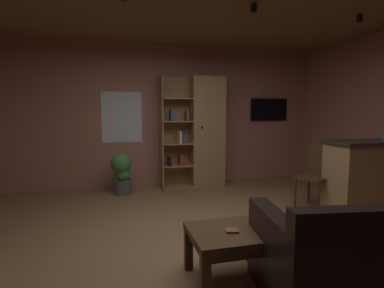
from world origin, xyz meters
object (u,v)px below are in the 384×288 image
object	(u,v)px
potted_floor_plant	(122,172)
wall_mounted_tv	(269,110)
coffee_table	(231,240)
table_book_0	(232,231)
bookshelf_cabinet	(203,133)
leather_couch	(372,261)
dining_chair	(317,172)
kitchen_bar_counter	(376,176)

from	to	relation	value
potted_floor_plant	wall_mounted_tv	xyz separation A→B (m)	(3.04, 0.48, 1.07)
coffee_table	table_book_0	xyz separation A→B (m)	(-0.00, -0.03, 0.10)
table_book_0	potted_floor_plant	bearing A→B (deg)	104.84
bookshelf_cabinet	leather_couch	distance (m)	3.85
leather_couch	wall_mounted_tv	xyz separation A→B (m)	(1.31, 3.99, 1.16)
bookshelf_cabinet	dining_chair	xyz separation A→B (m)	(1.25, -1.73, -0.50)
table_book_0	potted_floor_plant	distance (m)	3.12
table_book_0	kitchen_bar_counter	bearing A→B (deg)	23.77
table_book_0	coffee_table	bearing A→B (deg)	81.42
leather_couch	potted_floor_plant	distance (m)	3.92
bookshelf_cabinet	dining_chair	world-z (taller)	bookshelf_cabinet
potted_floor_plant	wall_mounted_tv	world-z (taller)	wall_mounted_tv
bookshelf_cabinet	potted_floor_plant	bearing A→B (deg)	-170.18
table_book_0	dining_chair	world-z (taller)	dining_chair
kitchen_bar_counter	potted_floor_plant	distance (m)	3.93
dining_chair	kitchen_bar_counter	bearing A→B (deg)	-28.59
kitchen_bar_counter	dining_chair	xyz separation A→B (m)	(-0.69, 0.37, 0.01)
wall_mounted_tv	potted_floor_plant	bearing A→B (deg)	-171.09
leather_couch	wall_mounted_tv	world-z (taller)	wall_mounted_tv
kitchen_bar_counter	table_book_0	world-z (taller)	kitchen_bar_counter
potted_floor_plant	coffee_table	bearing A→B (deg)	-74.93
dining_chair	potted_floor_plant	xyz separation A→B (m)	(-2.79, 1.46, -0.13)
leather_couch	table_book_0	bearing A→B (deg)	151.54
leather_couch	potted_floor_plant	size ratio (longest dim) A/B	2.37
potted_floor_plant	wall_mounted_tv	size ratio (longest dim) A/B	0.89
leather_couch	coffee_table	distance (m)	1.06
bookshelf_cabinet	coffee_table	world-z (taller)	bookshelf_cabinet
leather_couch	table_book_0	xyz separation A→B (m)	(-0.92, 0.50, 0.14)
kitchen_bar_counter	potted_floor_plant	size ratio (longest dim) A/B	2.01
bookshelf_cabinet	wall_mounted_tv	bearing A→B (deg)	7.98
kitchen_bar_counter	coffee_table	xyz separation A→B (m)	(-2.67, -1.15, -0.17)
leather_couch	coffee_table	xyz separation A→B (m)	(-0.92, 0.53, 0.04)
coffee_table	dining_chair	size ratio (longest dim) A/B	0.75
kitchen_bar_counter	potted_floor_plant	xyz separation A→B (m)	(-3.47, 1.84, -0.12)
coffee_table	wall_mounted_tv	bearing A→B (deg)	57.18
bookshelf_cabinet	kitchen_bar_counter	bearing A→B (deg)	-47.27
kitchen_bar_counter	table_book_0	bearing A→B (deg)	-156.23
bookshelf_cabinet	coffee_table	size ratio (longest dim) A/B	3.00
table_book_0	leather_couch	bearing A→B (deg)	-28.46
table_book_0	wall_mounted_tv	xyz separation A→B (m)	(2.24, 3.49, 1.02)
wall_mounted_tv	leather_couch	bearing A→B (deg)	-108.20
coffee_table	wall_mounted_tv	xyz separation A→B (m)	(2.23, 3.46, 1.12)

